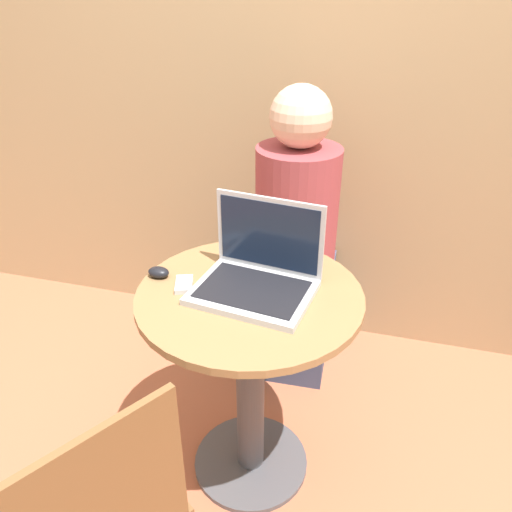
# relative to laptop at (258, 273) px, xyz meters

# --- Properties ---
(ground_plane) EXTENTS (12.00, 12.00, 0.00)m
(ground_plane) POSITION_rel_laptop_xyz_m (-0.02, -0.03, -0.83)
(ground_plane) COLOR #B26042
(back_wall) EXTENTS (7.00, 0.05, 2.60)m
(back_wall) POSITION_rel_laptop_xyz_m (-0.02, 0.91, 0.47)
(back_wall) COLOR tan
(back_wall) RESTS_ON ground_plane
(round_table) EXTENTS (0.69, 0.69, 0.77)m
(round_table) POSITION_rel_laptop_xyz_m (-0.02, -0.03, -0.30)
(round_table) COLOR #4C4C51
(round_table) RESTS_ON ground_plane
(laptop) EXTENTS (0.38, 0.31, 0.26)m
(laptop) POSITION_rel_laptop_xyz_m (0.00, 0.00, 0.00)
(laptop) COLOR #B7B7BC
(laptop) RESTS_ON round_table
(cell_phone) EXTENTS (0.08, 0.10, 0.02)m
(cell_phone) POSITION_rel_laptop_xyz_m (-0.22, -0.05, -0.05)
(cell_phone) COLOR silver
(cell_phone) RESTS_ON round_table
(computer_mouse) EXTENTS (0.07, 0.05, 0.03)m
(computer_mouse) POSITION_rel_laptop_xyz_m (-0.32, -0.02, -0.04)
(computer_mouse) COLOR black
(computer_mouse) RESTS_ON round_table
(person_seated) EXTENTS (0.33, 0.51, 1.28)m
(person_seated) POSITION_rel_laptop_xyz_m (0.01, 0.57, -0.28)
(person_seated) COLOR #3D4766
(person_seated) RESTS_ON ground_plane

